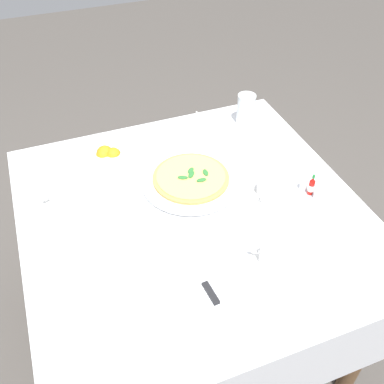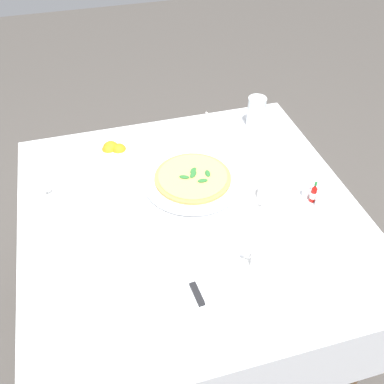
# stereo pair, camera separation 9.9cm
# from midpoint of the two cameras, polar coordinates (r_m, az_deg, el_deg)

# --- Properties ---
(ground_plane) EXTENTS (8.00, 8.00, 0.00)m
(ground_plane) POSITION_cam_midpoint_polar(r_m,az_deg,el_deg) (2.03, -1.35, -17.09)
(ground_plane) COLOR #4C4742
(dining_table) EXTENTS (1.11, 1.11, 0.72)m
(dining_table) POSITION_cam_midpoint_polar(r_m,az_deg,el_deg) (1.55, -1.70, -5.90)
(dining_table) COLOR white
(dining_table) RESTS_ON ground_plane
(pizza_plate) EXTENTS (0.35, 0.35, 0.02)m
(pizza_plate) POSITION_cam_midpoint_polar(r_m,az_deg,el_deg) (1.55, -1.97, 1.48)
(pizza_plate) COLOR white
(pizza_plate) RESTS_ON dining_table
(pizza) EXTENTS (0.27, 0.27, 0.02)m
(pizza) POSITION_cam_midpoint_polar(r_m,az_deg,el_deg) (1.55, -1.97, 1.87)
(pizza) COLOR tan
(pizza) RESTS_ON pizza_plate
(coffee_cup_right_edge) EXTENTS (0.13, 0.13, 0.06)m
(coffee_cup_right_edge) POSITION_cam_midpoint_polar(r_m,az_deg,el_deg) (1.51, 7.93, 0.31)
(coffee_cup_right_edge) COLOR white
(coffee_cup_right_edge) RESTS_ON dining_table
(coffee_cup_center_back) EXTENTS (0.13, 0.13, 0.06)m
(coffee_cup_center_back) POSITION_cam_midpoint_polar(r_m,az_deg,el_deg) (1.30, 8.15, -8.25)
(coffee_cup_center_back) COLOR white
(coffee_cup_center_back) RESTS_ON dining_table
(coffee_cup_near_right) EXTENTS (0.13, 0.13, 0.06)m
(coffee_cup_near_right) POSITION_cam_midpoint_polar(r_m,az_deg,el_deg) (1.57, -18.68, 0.12)
(coffee_cup_near_right) COLOR white
(coffee_cup_near_right) RESTS_ON dining_table
(water_glass_left_edge) EXTENTS (0.07, 0.07, 0.11)m
(water_glass_left_edge) POSITION_cam_midpoint_polar(r_m,az_deg,el_deg) (1.40, -14.52, -3.85)
(water_glass_left_edge) COLOR white
(water_glass_left_edge) RESTS_ON dining_table
(water_glass_far_right) EXTENTS (0.07, 0.07, 0.11)m
(water_glass_far_right) POSITION_cam_midpoint_polar(r_m,az_deg,el_deg) (1.27, -14.13, -9.74)
(water_glass_far_right) COLOR white
(water_glass_far_right) RESTS_ON dining_table
(water_glass_back_corner) EXTENTS (0.07, 0.07, 0.13)m
(water_glass_back_corner) POSITION_cam_midpoint_polar(r_m,az_deg,el_deg) (1.85, 5.41, 10.36)
(water_glass_back_corner) COLOR white
(water_glass_back_corner) RESTS_ON dining_table
(napkin_folded) EXTENTS (0.24, 0.17, 0.02)m
(napkin_folded) POSITION_cam_midpoint_polar(r_m,az_deg,el_deg) (1.26, -0.91, -11.79)
(napkin_folded) COLOR white
(napkin_folded) RESTS_ON dining_table
(dinner_knife) EXTENTS (0.20, 0.04, 0.01)m
(dinner_knife) POSITION_cam_midpoint_polar(r_m,az_deg,el_deg) (1.25, -0.97, -11.32)
(dinner_knife) COLOR silver
(dinner_knife) RESTS_ON napkin_folded
(citrus_bowl) EXTENTS (0.15, 0.15, 0.07)m
(citrus_bowl) POSITION_cam_midpoint_polar(r_m,az_deg,el_deg) (1.67, -12.72, 4.52)
(citrus_bowl) COLOR white
(citrus_bowl) RESTS_ON dining_table
(hot_sauce_bottle) EXTENTS (0.02, 0.02, 0.08)m
(hot_sauce_bottle) POSITION_cam_midpoint_polar(r_m,az_deg,el_deg) (1.54, 13.42, 0.69)
(hot_sauce_bottle) COLOR #B7140F
(hot_sauce_bottle) RESTS_ON dining_table
(salt_shaker) EXTENTS (0.03, 0.03, 0.06)m
(salt_shaker) POSITION_cam_midpoint_polar(r_m,az_deg,el_deg) (1.55, 12.53, 1.00)
(salt_shaker) COLOR white
(salt_shaker) RESTS_ON dining_table
(pepper_shaker) EXTENTS (0.03, 0.03, 0.06)m
(pepper_shaker) POSITION_cam_midpoint_polar(r_m,az_deg,el_deg) (1.53, 14.21, -0.13)
(pepper_shaker) COLOR white
(pepper_shaker) RESTS_ON dining_table
(menu_card) EXTENTS (0.09, 0.03, 0.06)m
(menu_card) POSITION_cam_midpoint_polar(r_m,az_deg,el_deg) (1.81, -0.20, 8.93)
(menu_card) COLOR white
(menu_card) RESTS_ON dining_table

